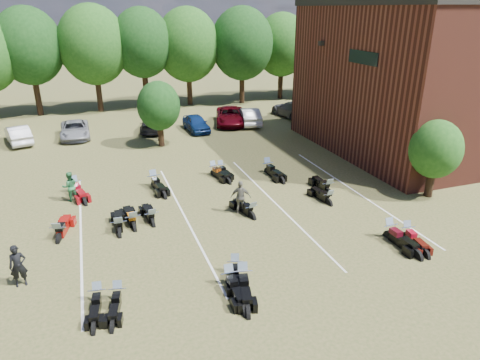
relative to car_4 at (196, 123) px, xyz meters
name	(u,v)px	position (x,y,z in m)	size (l,w,h in m)	color
ground	(262,235)	(-1.58, -18.75, -0.69)	(160.00, 160.00, 0.00)	brown
car_1	(18,135)	(-13.94, 1.14, 0.02)	(1.50, 4.29, 1.41)	silver
car_2	(75,130)	(-9.80, 1.33, -0.02)	(2.21, 4.80, 1.33)	gray
car_3	(153,123)	(-3.51, 1.26, -0.02)	(1.88, 4.63, 1.34)	black
car_4	(196,123)	(0.00, 0.00, 0.00)	(1.62, 4.03, 1.37)	navy
car_5	(249,116)	(5.11, 0.62, 0.07)	(1.60, 4.59, 1.51)	beige
car_6	(230,116)	(3.51, 1.26, 0.07)	(2.51, 5.44, 1.51)	#55040F
car_7	(293,109)	(10.01, 1.69, 0.10)	(2.20, 5.41, 1.57)	#3E3D43
person_black	(18,266)	(-11.73, -19.28, 0.16)	(0.62, 0.41, 1.70)	black
person_green	(70,186)	(-9.99, -11.68, 0.15)	(0.81, 0.63, 1.67)	#2A7240
person_grey	(241,197)	(-1.74, -16.22, 0.19)	(1.03, 0.43, 1.75)	#5D5A50
motorcycle_0	(99,303)	(-9.02, -21.37, -0.69)	(0.64, 2.02, 1.13)	black
motorcycle_1	(119,301)	(-8.33, -21.53, -0.69)	(0.64, 2.00, 1.12)	black
motorcycle_2	(229,286)	(-4.27, -22.02, -0.69)	(0.71, 2.24, 1.25)	black
motorcycle_3	(243,285)	(-3.77, -22.13, -0.69)	(0.74, 2.34, 1.30)	black
motorcycle_4	(235,274)	(-3.80, -21.30, -0.69)	(0.67, 2.09, 1.16)	black
motorcycle_5	(389,238)	(3.79, -21.01, -0.69)	(0.79, 2.47, 1.38)	black
motorcycle_6	(406,239)	(4.52, -21.31, -0.69)	(0.69, 2.17, 1.21)	#3F0C09
motorcycle_7	(60,240)	(-10.49, -16.14, -0.69)	(0.77, 2.40, 1.34)	maroon
motorcycle_8	(134,229)	(-7.16, -16.16, -0.69)	(0.77, 2.42, 1.35)	black
motorcycle_9	(120,235)	(-7.85, -16.53, -0.69)	(0.78, 2.46, 1.37)	black
motorcycle_10	(153,225)	(-6.25, -16.03, -0.69)	(0.72, 2.25, 1.26)	black
motorcycle_11	(252,218)	(-1.42, -16.97, -0.69)	(0.73, 2.30, 1.28)	black
motorcycle_12	(328,204)	(3.06, -16.86, -0.69)	(0.70, 2.19, 1.22)	black
motorcycle_13	(328,194)	(3.75, -15.64, -0.69)	(0.77, 2.42, 1.35)	black
motorcycle_15	(76,193)	(-9.79, -10.63, -0.69)	(0.80, 2.52, 1.41)	maroon
motorcycle_16	(154,186)	(-5.40, -11.19, -0.69)	(0.80, 2.52, 1.40)	black
motorcycle_17	(214,175)	(-1.55, -10.59, -0.69)	(0.73, 2.30, 1.28)	black
motorcycle_18	(221,173)	(-1.00, -10.36, -0.69)	(0.64, 2.02, 1.13)	black
motorcycle_20	(268,173)	(1.82, -11.40, -0.69)	(0.80, 2.51, 1.40)	black
tree_line	(144,46)	(-2.58, 10.25, 5.62)	(56.00, 6.00, 9.79)	black
young_tree_near_building	(436,149)	(8.92, -17.75, 2.06)	(2.80, 2.80, 4.16)	black
young_tree_midfield	(159,106)	(-3.58, -3.25, 2.41)	(3.20, 3.20, 4.70)	black
parking_lines	(185,217)	(-4.58, -15.75, -0.68)	(20.10, 14.00, 0.01)	silver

